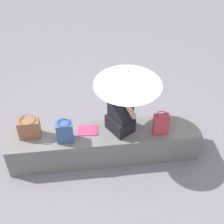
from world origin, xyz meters
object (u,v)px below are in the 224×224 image
Objects in this scene: tote_bag_canvas at (65,131)px; shoulder_bag_spare at (29,128)px; parasol at (128,78)px; magazine at (88,130)px; handbag_black at (161,124)px; person_seated at (120,108)px.

shoulder_bag_spare is at bearing -15.99° from tote_bag_canvas.
parasol is 3.53× the size of magazine.
magazine is (0.54, 0.00, -0.85)m from parasol.
tote_bag_canvas is 1.08× the size of shoulder_bag_spare.
handbag_black is 1.78m from shoulder_bag_spare.
handbag_black reaches higher than shoulder_bag_spare.
person_seated is 3.21× the size of magazine.
tote_bag_canvas reaches higher than magazine.
tote_bag_canvas is at bearing 8.98° from person_seated.
tote_bag_canvas reaches higher than shoulder_bag_spare.
person_seated is 0.60m from handbag_black.
parasol is 3.01× the size of tote_bag_canvas.
handbag_black is at bearing 160.75° from parasol.
magazine is (0.45, -0.02, -0.38)m from person_seated.
handbag_black is at bearing 175.04° from shoulder_bag_spare.
handbag_black is 1.22× the size of magazine.
parasol reaches higher than handbag_black.
parasol is 1.50m from shoulder_bag_spare.
shoulder_bag_spare is (1.32, 0.00, -0.71)m from parasol.
parasol reaches higher than person_seated.
person_seated is 0.91× the size of parasol.
person_seated is 2.64× the size of handbag_black.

